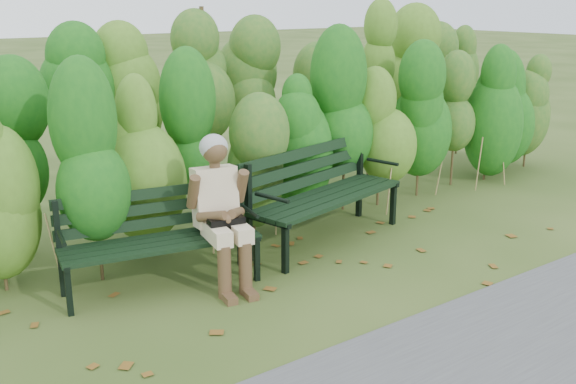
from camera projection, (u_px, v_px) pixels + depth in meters
ground at (312, 285)px, 5.79m from camera, size 80.00×80.00×0.00m
hedge_band at (200, 111)px, 6.88m from camera, size 11.04×1.67×2.42m
leaf_litter at (334, 273)px, 6.02m from camera, size 5.46×2.22×0.01m
bench_left at (157, 231)px, 5.67m from camera, size 1.71×0.84×0.82m
bench_right at (319, 187)px, 6.74m from camera, size 1.96×1.01×0.93m
seated_woman at (220, 203)px, 5.66m from camera, size 0.55×0.81×1.28m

